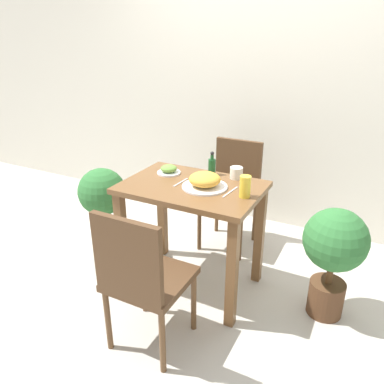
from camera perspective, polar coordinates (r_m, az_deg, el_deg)
The scene contains 14 objects.
ground_plane at distance 2.83m, azimuth 0.00°, elevation -13.68°, with size 16.00×16.00×0.00m, color #B7B2A8.
wall_back at distance 3.46m, azimuth 10.04°, elevation 16.19°, with size 8.00×0.05×2.60m.
dining_table at distance 2.51m, azimuth 0.00°, elevation -2.14°, with size 0.91×0.62×0.78m.
chair_near at distance 2.07m, azimuth -7.66°, elevation -12.50°, with size 0.42×0.42×0.89m.
chair_far at distance 3.15m, azimuth 6.20°, elevation 0.59°, with size 0.42×0.42×0.89m.
food_plate at distance 2.40m, azimuth 1.99°, elevation 1.73°, with size 0.29×0.29×0.10m.
side_plate at distance 2.65m, azimuth -3.56°, elevation 3.39°, with size 0.17×0.17×0.06m.
drink_cup at distance 2.56m, azimuth 6.77°, elevation 2.91°, with size 0.09×0.09×0.08m.
juice_glass at distance 2.27m, azimuth 8.09°, elevation 0.82°, with size 0.07×0.07×0.13m.
sauce_bottle at distance 2.62m, azimuth 3.05°, elevation 4.02°, with size 0.05×0.05×0.17m.
fork_utensil at distance 2.49m, azimuth -1.71°, elevation 1.49°, with size 0.02×0.17×0.00m.
spoon_utensil at distance 2.35m, azimuth 5.87°, elevation 0.03°, with size 0.03×0.19×0.00m.
potted_plant_left at distance 3.00m, azimuth -13.37°, elevation -1.75°, with size 0.37×0.37×0.75m.
potted_plant_right at distance 2.46m, azimuth 20.80°, elevation -8.29°, with size 0.39×0.39×0.74m.
Camera 1 is at (1.04, -2.02, 1.69)m, focal length 35.00 mm.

